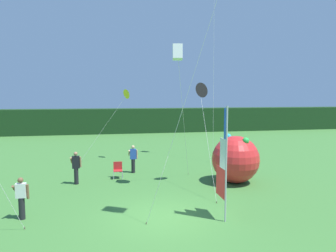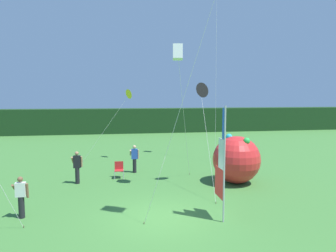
% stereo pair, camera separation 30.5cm
% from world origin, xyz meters
% --- Properties ---
extents(ground_plane, '(120.00, 120.00, 0.00)m').
position_xyz_m(ground_plane, '(0.00, 0.00, 0.00)').
color(ground_plane, '#3D7533').
extents(distant_treeline, '(80.00, 2.40, 2.95)m').
position_xyz_m(distant_treeline, '(0.00, 26.30, 1.48)').
color(distant_treeline, '#193819').
rests_on(distant_treeline, ground).
extents(banner_flag, '(0.06, 1.03, 4.21)m').
position_xyz_m(banner_flag, '(2.16, -0.48, 2.02)').
color(banner_flag, '#B7B7BC').
rests_on(banner_flag, ground).
extents(person_near_banner, '(0.55, 0.48, 1.64)m').
position_xyz_m(person_near_banner, '(-0.65, 6.81, 0.87)').
color(person_near_banner, black).
rests_on(person_near_banner, ground).
extents(person_mid_field, '(0.55, 0.48, 1.58)m').
position_xyz_m(person_mid_field, '(-5.17, 0.79, 0.84)').
color(person_mid_field, black).
rests_on(person_mid_field, ground).
extents(person_far_left, '(0.55, 0.48, 1.69)m').
position_xyz_m(person_far_left, '(-3.70, 5.03, 0.90)').
color(person_far_left, black).
rests_on(person_far_left, ground).
extents(inflatable_balloon, '(2.47, 2.47, 2.55)m').
position_xyz_m(inflatable_balloon, '(4.49, 3.84, 1.24)').
color(inflatable_balloon, red).
rests_on(inflatable_balloon, ground).
extents(folding_chair, '(0.51, 0.51, 0.89)m').
position_xyz_m(folding_chair, '(-1.57, 5.84, 0.51)').
color(folding_chair, '#BCBCC1').
rests_on(folding_chair, ground).
extents(kite_yellow_delta_1, '(3.71, 0.80, 5.06)m').
position_xyz_m(kite_yellow_delta_1, '(-0.74, 10.67, 4.67)').
color(kite_yellow_delta_1, brown).
rests_on(kite_yellow_delta_1, ground).
extents(kite_black_delta_3, '(0.89, 3.40, 5.22)m').
position_xyz_m(kite_black_delta_3, '(2.60, 4.08, 4.79)').
color(kite_black_delta_3, brown).
rests_on(kite_black_delta_3, ground).
extents(kite_white_box_5, '(1.49, 2.86, 6.97)m').
position_xyz_m(kite_white_box_5, '(1.26, 3.32, 6.56)').
color(kite_white_box_5, brown).
rests_on(kite_white_box_5, ground).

